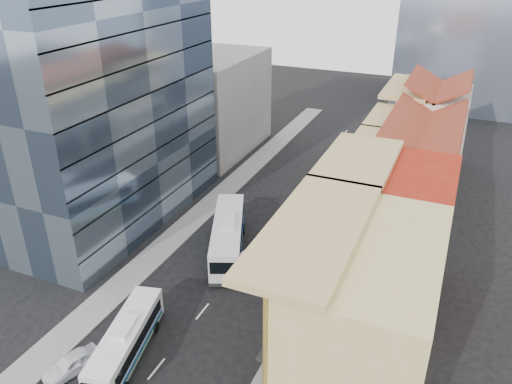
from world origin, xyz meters
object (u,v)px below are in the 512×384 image
at_px(bus_left_far, 228,236).
at_px(sedan_left, 71,364).
at_px(shophouse_tan, 365,323).
at_px(office_tower, 101,86).
at_px(bus_left_near, 126,341).
at_px(bus_right, 272,251).

bearing_deg(bus_left_far, sedan_left, -123.35).
bearing_deg(shophouse_tan, office_tower, 155.70).
bearing_deg(shophouse_tan, sedan_left, -161.29).
height_order(bus_left_near, bus_left_far, bus_left_far).
height_order(office_tower, sedan_left, office_tower).
distance_m(bus_left_far, bus_right, 4.86).
xyz_separation_m(shophouse_tan, bus_left_near, (-16.61, -3.80, -4.42)).
relative_size(shophouse_tan, bus_left_far, 1.14).
bearing_deg(sedan_left, bus_left_far, 98.59).
bearing_deg(office_tower, bus_left_near, -51.05).
xyz_separation_m(office_tower, bus_right, (19.84, -2.23, -13.47)).
bearing_deg(bus_right, shophouse_tan, -33.37).
bearing_deg(shophouse_tan, bus_left_far, 143.06).
bearing_deg(bus_left_near, bus_right, 57.48).
distance_m(bus_right, sedan_left, 20.20).
bearing_deg(shophouse_tan, bus_left_near, -167.11).
bearing_deg(bus_right, bus_left_far, -169.87).
height_order(office_tower, bus_left_far, office_tower).
relative_size(bus_left_near, sedan_left, 2.30).
distance_m(shophouse_tan, bus_right, 16.83).
bearing_deg(bus_left_far, bus_left_near, -114.91).
bearing_deg(office_tower, bus_left_far, -7.48).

